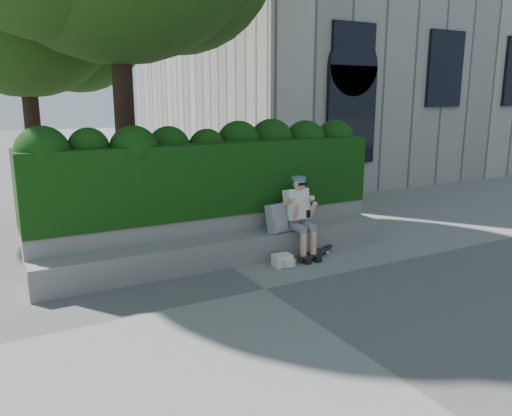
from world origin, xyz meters
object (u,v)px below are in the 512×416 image
person (299,213)px  backpack_ground (282,260)px  backpack_plaid (277,218)px  skateboard (315,253)px

person → backpack_ground: person is taller
backpack_plaid → backpack_ground: (-0.14, -0.42, -0.59)m
person → backpack_plaid: (-0.39, 0.08, -0.06)m
backpack_plaid → backpack_ground: 0.74m
skateboard → backpack_plaid: bearing=127.7°
skateboard → backpack_ground: bearing=164.0°
person → backpack_ground: bearing=-147.6°
skateboard → backpack_ground: (-0.73, -0.11, 0.03)m
skateboard → backpack_ground: size_ratio=2.76×
person → skateboard: (0.20, -0.22, -0.68)m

